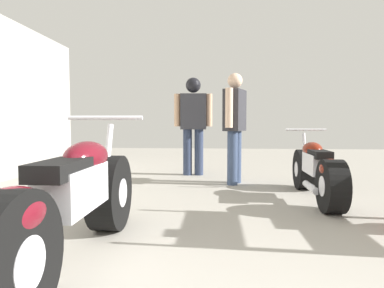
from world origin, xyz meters
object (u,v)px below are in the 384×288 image
(motorcycle_maroon_cruiser, at_px, (71,205))
(motorcycle_black_naked, at_px, (317,171))
(mechanic_with_helmet, at_px, (193,117))
(mechanic_in_blue, at_px, (235,122))

(motorcycle_maroon_cruiser, distance_m, motorcycle_black_naked, 2.94)
(motorcycle_maroon_cruiser, height_order, mechanic_with_helmet, mechanic_with_helmet)
(motorcycle_black_naked, distance_m, mechanic_in_blue, 1.48)
(motorcycle_maroon_cruiser, bearing_deg, motorcycle_black_naked, 43.93)
(motorcycle_maroon_cruiser, distance_m, mechanic_with_helmet, 3.93)
(motorcycle_maroon_cruiser, xyz_separation_m, mechanic_in_blue, (1.19, 3.03, 0.53))
(motorcycle_black_naked, height_order, mechanic_in_blue, mechanic_in_blue)
(motorcycle_black_naked, height_order, mechanic_with_helmet, mechanic_with_helmet)
(motorcycle_maroon_cruiser, relative_size, motorcycle_black_naked, 1.16)
(mechanic_in_blue, relative_size, mechanic_with_helmet, 0.97)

